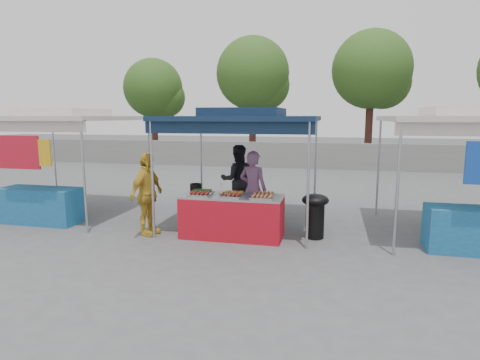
% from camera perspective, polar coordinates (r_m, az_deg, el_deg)
% --- Properties ---
extents(ground_plane, '(80.00, 80.00, 0.00)m').
position_cam_1_polar(ground_plane, '(8.21, -0.95, -7.90)').
color(ground_plane, '#4E4F50').
extents(back_wall, '(40.00, 0.25, 1.20)m').
position_cam_1_polar(back_wall, '(18.80, 7.17, 3.50)').
color(back_wall, slate).
rests_on(back_wall, ground_plane).
extents(main_canopy, '(3.20, 3.20, 2.57)m').
position_cam_1_polar(main_canopy, '(8.80, 0.55, 8.89)').
color(main_canopy, '#A3A4AA').
rests_on(main_canopy, ground_plane).
extents(neighbor_stall_left, '(3.20, 3.20, 2.57)m').
position_cam_1_polar(neighbor_stall_left, '(10.43, -24.94, 3.84)').
color(neighbor_stall_left, '#A3A4AA').
rests_on(neighbor_stall_left, ground_plane).
extents(neighbor_stall_right, '(3.20, 3.20, 2.57)m').
position_cam_1_polar(neighbor_stall_right, '(8.64, 30.51, 2.52)').
color(neighbor_stall_right, '#A3A4AA').
rests_on(neighbor_stall_right, ground_plane).
extents(tree_0, '(3.32, 3.23, 5.55)m').
position_cam_1_polar(tree_0, '(23.15, -11.84, 12.31)').
color(tree_0, '#381D15').
rests_on(tree_0, ground_plane).
extents(tree_1, '(3.77, 3.76, 6.46)m').
position_cam_1_polar(tree_1, '(21.39, 2.25, 14.47)').
color(tree_1, '#381D15').
rests_on(tree_1, ground_plane).
extents(tree_2, '(3.81, 3.81, 6.55)m').
position_cam_1_polar(tree_2, '(21.20, 18.59, 14.23)').
color(tree_2, '#381D15').
rests_on(tree_2, ground_plane).
extents(vendor_table, '(2.00, 0.80, 0.85)m').
position_cam_1_polar(vendor_table, '(8.00, -1.13, -5.19)').
color(vendor_table, '#A90F1C').
rests_on(vendor_table, ground_plane).
extents(food_tray_fl, '(0.42, 0.30, 0.07)m').
position_cam_1_polar(food_tray_fl, '(7.85, -5.79, -2.08)').
color(food_tray_fl, '#AEAFB2').
rests_on(food_tray_fl, vendor_table).
extents(food_tray_fm, '(0.42, 0.30, 0.07)m').
position_cam_1_polar(food_tray_fm, '(7.67, -1.41, -2.30)').
color(food_tray_fm, '#AEAFB2').
rests_on(food_tray_fm, vendor_table).
extents(food_tray_fr, '(0.42, 0.30, 0.07)m').
position_cam_1_polar(food_tray_fr, '(7.54, 3.14, -2.51)').
color(food_tray_fr, '#AEAFB2').
rests_on(food_tray_fr, vendor_table).
extents(food_tray_bl, '(0.42, 0.30, 0.07)m').
position_cam_1_polar(food_tray_bl, '(8.14, -5.45, -1.68)').
color(food_tray_bl, '#AEAFB2').
rests_on(food_tray_bl, vendor_table).
extents(food_tray_bm, '(0.42, 0.30, 0.07)m').
position_cam_1_polar(food_tray_bm, '(7.99, -0.88, -1.85)').
color(food_tray_bm, '#AEAFB2').
rests_on(food_tray_bm, vendor_table).
extents(food_tray_br, '(0.42, 0.30, 0.07)m').
position_cam_1_polar(food_tray_br, '(7.84, 3.42, -2.06)').
color(food_tray_br, '#AEAFB2').
rests_on(food_tray_br, vendor_table).
extents(cooking_pot, '(0.25, 0.25, 0.14)m').
position_cam_1_polar(cooking_pot, '(8.46, -6.29, -1.03)').
color(cooking_pot, black).
rests_on(cooking_pot, vendor_table).
extents(skewer_cup, '(0.08, 0.08, 0.10)m').
position_cam_1_polar(skewer_cup, '(7.70, -2.67, -2.13)').
color(skewer_cup, '#A3A4AA').
rests_on(skewer_cup, vendor_table).
extents(wok_burner, '(0.53, 0.53, 0.89)m').
position_cam_1_polar(wok_burner, '(8.07, 10.63, -4.48)').
color(wok_burner, black).
rests_on(wok_burner, ground_plane).
extents(crate_left, '(0.45, 0.32, 0.27)m').
position_cam_1_polar(crate_left, '(8.67, -2.46, -6.05)').
color(crate_left, navy).
rests_on(crate_left, ground_plane).
extents(crate_right, '(0.51, 0.35, 0.30)m').
position_cam_1_polar(crate_right, '(8.48, 2.20, -6.29)').
color(crate_right, navy).
rests_on(crate_right, ground_plane).
extents(crate_stacked, '(0.48, 0.33, 0.29)m').
position_cam_1_polar(crate_stacked, '(8.41, 2.21, -4.35)').
color(crate_stacked, navy).
rests_on(crate_stacked, crate_right).
extents(vendor_woman, '(0.69, 0.53, 1.68)m').
position_cam_1_polar(vendor_woman, '(8.55, 1.86, -1.42)').
color(vendor_woman, '#784C72').
rests_on(vendor_woman, ground_plane).
extents(helper_man, '(1.00, 0.89, 1.71)m').
position_cam_1_polar(helper_man, '(9.79, -0.34, 0.02)').
color(helper_man, black).
rests_on(helper_man, ground_plane).
extents(customer_person, '(0.57, 1.04, 1.67)m').
position_cam_1_polar(customer_person, '(8.30, -13.09, -2.00)').
color(customer_person, gold).
rests_on(customer_person, ground_plane).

